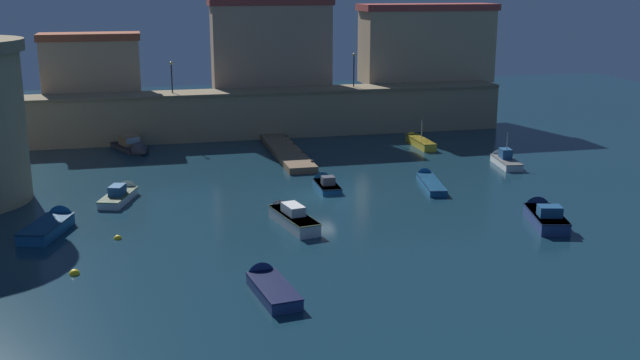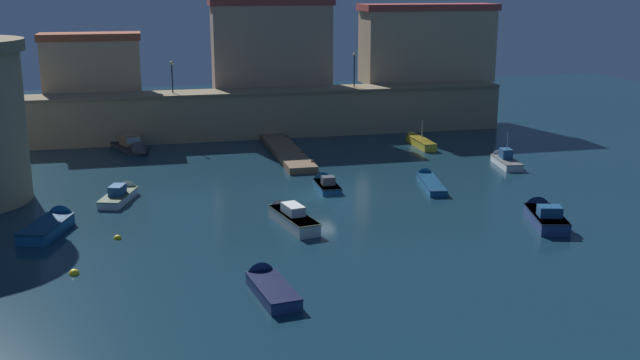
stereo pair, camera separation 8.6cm
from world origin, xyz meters
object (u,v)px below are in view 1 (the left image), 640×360
at_px(quay_lamp_1, 354,64).
at_px(mooring_buoy_0, 74,274).
at_px(moored_boat_5, 268,284).
at_px(moored_boat_2, 417,141).
at_px(quay_lamp_0, 171,72).
at_px(moored_boat_9, 289,215).
at_px(moored_boat_0, 325,183).
at_px(mooring_buoy_1, 118,239).
at_px(moored_boat_3, 428,180).
at_px(moored_boat_1, 122,193).
at_px(moored_boat_4, 543,214).
at_px(moored_boat_6, 134,147).
at_px(moored_boat_7, 503,159).
at_px(moored_boat_8, 53,224).

height_order(quay_lamp_1, mooring_buoy_0, quay_lamp_1).
xyz_separation_m(quay_lamp_1, moored_boat_5, (-15.92, -39.68, -6.65)).
distance_m(moored_boat_2, moored_boat_5, 37.68).
relative_size(quay_lamp_0, moored_boat_9, 0.45).
bearing_deg(moored_boat_0, mooring_buoy_1, 121.55).
bearing_deg(moored_boat_3, moored_boat_0, 93.68).
bearing_deg(quay_lamp_0, moored_boat_3, -50.17).
relative_size(moored_boat_0, moored_boat_3, 0.65).
height_order(moored_boat_1, moored_boat_4, moored_boat_4).
xyz_separation_m(moored_boat_3, moored_boat_6, (-22.12, 17.14, 0.16)).
bearing_deg(moored_boat_1, moored_boat_7, -65.49).
height_order(moored_boat_4, moored_boat_7, moored_boat_7).
distance_m(moored_boat_0, moored_boat_2, 17.97).
distance_m(quay_lamp_1, moored_boat_2, 11.03).
height_order(moored_boat_3, moored_boat_8, moored_boat_8).
bearing_deg(moored_boat_2, quay_lamp_1, 28.69).
relative_size(moored_boat_0, moored_boat_7, 0.82).
bearing_deg(mooring_buoy_0, moored_boat_4, 5.09).
relative_size(moored_boat_5, mooring_buoy_1, 12.11).
relative_size(moored_boat_4, moored_boat_5, 1.11).
bearing_deg(mooring_buoy_1, moored_boat_5, -53.15).
height_order(quay_lamp_0, moored_boat_8, quay_lamp_0).
xyz_separation_m(quay_lamp_1, moored_boat_0, (-8.24, -20.80, -6.69)).
xyz_separation_m(moored_boat_9, mooring_buoy_0, (-12.92, -6.09, -0.51)).
relative_size(moored_boat_0, moored_boat_1, 0.80).
distance_m(moored_boat_8, mooring_buoy_0, 8.46).
bearing_deg(quay_lamp_0, mooring_buoy_1, -99.70).
relative_size(moored_boat_5, moored_boat_6, 0.94).
relative_size(moored_boat_3, moored_boat_5, 1.25).
bearing_deg(moored_boat_3, moored_boat_7, -50.95).
relative_size(mooring_buoy_0, mooring_buoy_1, 1.18).
xyz_separation_m(moored_boat_3, moored_boat_8, (-27.18, -5.10, 0.13)).
xyz_separation_m(moored_boat_6, moored_boat_7, (30.82, -12.39, -0.01)).
bearing_deg(mooring_buoy_1, moored_boat_1, 88.62).
relative_size(moored_boat_6, mooring_buoy_1, 12.95).
height_order(quay_lamp_0, moored_boat_1, quay_lamp_0).
distance_m(moored_boat_5, mooring_buoy_1, 12.53).
bearing_deg(moored_boat_9, moored_boat_2, -49.86).
bearing_deg(moored_boat_4, quay_lamp_0, 48.77).
xyz_separation_m(moored_boat_2, moored_boat_7, (4.32, -9.21, 0.01)).
relative_size(moored_boat_0, moored_boat_6, 0.76).
relative_size(moored_boat_3, mooring_buoy_1, 15.11).
bearing_deg(moored_boat_3, moored_boat_2, -6.97).
height_order(mooring_buoy_0, mooring_buoy_1, mooring_buoy_0).
bearing_deg(quay_lamp_1, moored_boat_9, -113.60).
xyz_separation_m(moored_boat_0, moored_boat_1, (-14.97, 0.34, 0.08)).
relative_size(moored_boat_4, mooring_buoy_0, 11.36).
bearing_deg(quay_lamp_0, moored_boat_8, -108.59).
height_order(quay_lamp_1, moored_boat_4, quay_lamp_1).
bearing_deg(moored_boat_8, moored_boat_2, -40.76).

